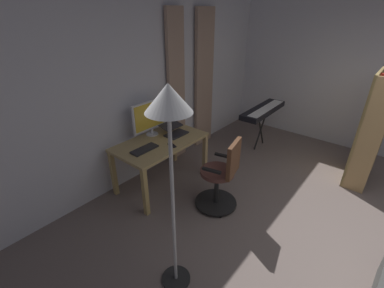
{
  "coord_description": "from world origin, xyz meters",
  "views": [
    {
      "loc": [
        2.6,
        -0.26,
        2.35
      ],
      "look_at": [
        0.39,
        -2.1,
        0.88
      ],
      "focal_mm": 24.33,
      "sensor_mm": 36.0,
      "label": 1
    }
  ],
  "objects_px": {
    "desk": "(161,147)",
    "piano_keyboard": "(263,111)",
    "floor_lamp": "(169,125)",
    "cell_phone_by_monitor": "(172,145)",
    "office_chair": "(222,177)",
    "computer_monitor": "(151,116)",
    "computer_keyboard": "(145,149)",
    "computer_mouse": "(167,125)",
    "bookshelf": "(369,128)",
    "laptop": "(174,131)"
  },
  "relations": [
    {
      "from": "desk",
      "to": "computer_monitor",
      "type": "xyz_separation_m",
      "value": [
        -0.07,
        -0.25,
        0.38
      ]
    },
    {
      "from": "desk",
      "to": "cell_phone_by_monitor",
      "type": "bearing_deg",
      "value": 88.05
    },
    {
      "from": "cell_phone_by_monitor",
      "to": "floor_lamp",
      "type": "distance_m",
      "value": 1.73
    },
    {
      "from": "cell_phone_by_monitor",
      "to": "computer_monitor",
      "type": "bearing_deg",
      "value": -80.41
    },
    {
      "from": "office_chair",
      "to": "cell_phone_by_monitor",
      "type": "bearing_deg",
      "value": 87.2
    },
    {
      "from": "office_chair",
      "to": "computer_monitor",
      "type": "distance_m",
      "value": 1.34
    },
    {
      "from": "computer_monitor",
      "to": "cell_phone_by_monitor",
      "type": "relative_size",
      "value": 4.43
    },
    {
      "from": "office_chair",
      "to": "floor_lamp",
      "type": "height_order",
      "value": "floor_lamp"
    },
    {
      "from": "computer_mouse",
      "to": "piano_keyboard",
      "type": "xyz_separation_m",
      "value": [
        -1.62,
        0.87,
        -0.01
      ]
    },
    {
      "from": "laptop",
      "to": "computer_mouse",
      "type": "relative_size",
      "value": 3.37
    },
    {
      "from": "computer_monitor",
      "to": "bookshelf",
      "type": "bearing_deg",
      "value": 128.93
    },
    {
      "from": "office_chair",
      "to": "piano_keyboard",
      "type": "distance_m",
      "value": 1.99
    },
    {
      "from": "office_chair",
      "to": "bookshelf",
      "type": "relative_size",
      "value": 0.6
    },
    {
      "from": "computer_keyboard",
      "to": "floor_lamp",
      "type": "height_order",
      "value": "floor_lamp"
    },
    {
      "from": "office_chair",
      "to": "computer_mouse",
      "type": "height_order",
      "value": "office_chair"
    },
    {
      "from": "desk",
      "to": "piano_keyboard",
      "type": "relative_size",
      "value": 1.06
    },
    {
      "from": "cell_phone_by_monitor",
      "to": "computer_keyboard",
      "type": "bearing_deg",
      "value": -12.2
    },
    {
      "from": "cell_phone_by_monitor",
      "to": "piano_keyboard",
      "type": "distance_m",
      "value": 2.08
    },
    {
      "from": "cell_phone_by_monitor",
      "to": "floor_lamp",
      "type": "bearing_deg",
      "value": 63.03
    },
    {
      "from": "office_chair",
      "to": "computer_keyboard",
      "type": "bearing_deg",
      "value": 103.08
    },
    {
      "from": "computer_keyboard",
      "to": "piano_keyboard",
      "type": "xyz_separation_m",
      "value": [
        -2.38,
        0.53,
        -0.0
      ]
    },
    {
      "from": "computer_monitor",
      "to": "piano_keyboard",
      "type": "xyz_separation_m",
      "value": [
        -1.98,
        0.82,
        -0.28
      ]
    },
    {
      "from": "bookshelf",
      "to": "piano_keyboard",
      "type": "xyz_separation_m",
      "value": [
        0.01,
        -1.64,
        -0.11
      ]
    },
    {
      "from": "desk",
      "to": "office_chair",
      "type": "relative_size",
      "value": 1.32
    },
    {
      "from": "desk",
      "to": "piano_keyboard",
      "type": "xyz_separation_m",
      "value": [
        -2.05,
        0.57,
        0.1
      ]
    },
    {
      "from": "computer_monitor",
      "to": "cell_phone_by_monitor",
      "type": "height_order",
      "value": "computer_monitor"
    },
    {
      "from": "laptop",
      "to": "piano_keyboard",
      "type": "xyz_separation_m",
      "value": [
        -1.76,
        0.57,
        -0.04
      ]
    },
    {
      "from": "laptop",
      "to": "piano_keyboard",
      "type": "bearing_deg",
      "value": 161.73
    },
    {
      "from": "computer_mouse",
      "to": "bookshelf",
      "type": "xyz_separation_m",
      "value": [
        -1.63,
        2.51,
        0.1
      ]
    },
    {
      "from": "computer_keyboard",
      "to": "floor_lamp",
      "type": "distance_m",
      "value": 1.69
    },
    {
      "from": "computer_mouse",
      "to": "piano_keyboard",
      "type": "relative_size",
      "value": 0.08
    },
    {
      "from": "piano_keyboard",
      "to": "desk",
      "type": "bearing_deg",
      "value": -16.42
    },
    {
      "from": "office_chair",
      "to": "computer_monitor",
      "type": "xyz_separation_m",
      "value": [
        0.05,
        -1.22,
        0.55
      ]
    },
    {
      "from": "desk",
      "to": "floor_lamp",
      "type": "xyz_separation_m",
      "value": [
        1.06,
        1.25,
        1.02
      ]
    },
    {
      "from": "computer_keyboard",
      "to": "computer_mouse",
      "type": "relative_size",
      "value": 3.75
    },
    {
      "from": "computer_keyboard",
      "to": "cell_phone_by_monitor",
      "type": "xyz_separation_m",
      "value": [
        -0.32,
        0.19,
        -0.01
      ]
    },
    {
      "from": "laptop",
      "to": "computer_mouse",
      "type": "height_order",
      "value": "laptop"
    },
    {
      "from": "laptop",
      "to": "desk",
      "type": "bearing_deg",
      "value": 0.61
    },
    {
      "from": "office_chair",
      "to": "cell_phone_by_monitor",
      "type": "xyz_separation_m",
      "value": [
        0.13,
        -0.74,
        0.26
      ]
    },
    {
      "from": "computer_monitor",
      "to": "bookshelf",
      "type": "xyz_separation_m",
      "value": [
        -1.99,
        2.46,
        -0.18
      ]
    },
    {
      "from": "office_chair",
      "to": "computer_mouse",
      "type": "xyz_separation_m",
      "value": [
        -0.31,
        -1.27,
        0.28
      ]
    },
    {
      "from": "computer_keyboard",
      "to": "cell_phone_by_monitor",
      "type": "distance_m",
      "value": 0.37
    },
    {
      "from": "computer_mouse",
      "to": "cell_phone_by_monitor",
      "type": "xyz_separation_m",
      "value": [
        0.43,
        0.53,
        -0.01
      ]
    },
    {
      "from": "piano_keyboard",
      "to": "bookshelf",
      "type": "bearing_deg",
      "value": 89.36
    },
    {
      "from": "computer_monitor",
      "to": "floor_lamp",
      "type": "bearing_deg",
      "value": 53.13
    },
    {
      "from": "computer_keyboard",
      "to": "piano_keyboard",
      "type": "distance_m",
      "value": 2.44
    },
    {
      "from": "desk",
      "to": "cell_phone_by_monitor",
      "type": "distance_m",
      "value": 0.25
    },
    {
      "from": "computer_keyboard",
      "to": "cell_phone_by_monitor",
      "type": "bearing_deg",
      "value": 148.99
    },
    {
      "from": "office_chair",
      "to": "cell_phone_by_monitor",
      "type": "relative_size",
      "value": 6.88
    },
    {
      "from": "floor_lamp",
      "to": "cell_phone_by_monitor",
      "type": "bearing_deg",
      "value": -135.78
    }
  ]
}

